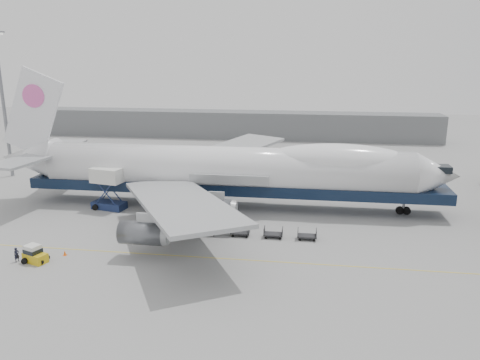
% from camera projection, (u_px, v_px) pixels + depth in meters
% --- Properties ---
extents(ground, '(260.00, 260.00, 0.00)m').
position_uv_depth(ground, '(210.00, 237.00, 57.24)').
color(ground, gray).
rests_on(ground, ground).
extents(apron_line, '(60.00, 0.15, 0.01)m').
position_uv_depth(apron_line, '(199.00, 257.00, 51.50)').
color(apron_line, gold).
rests_on(apron_line, ground).
extents(hangar, '(110.00, 8.00, 7.00)m').
position_uv_depth(hangar, '(226.00, 124.00, 124.59)').
color(hangar, slate).
rests_on(hangar, ground).
extents(floodlight_mast, '(2.40, 2.40, 25.43)m').
position_uv_depth(floodlight_mast, '(3.00, 97.00, 82.23)').
color(floodlight_mast, slate).
rests_on(floodlight_mast, ground).
extents(airliner, '(67.00, 55.30, 19.98)m').
position_uv_depth(airliner, '(231.00, 169.00, 67.15)').
color(airliner, white).
rests_on(airliner, ground).
extents(catering_truck, '(5.11, 3.95, 6.05)m').
position_uv_depth(catering_truck, '(108.00, 186.00, 66.76)').
color(catering_truck, navy).
rests_on(catering_truck, ground).
extents(baggage_tug, '(2.90, 2.18, 1.89)m').
position_uv_depth(baggage_tug, '(34.00, 255.00, 50.12)').
color(baggage_tug, gold).
rests_on(baggage_tug, ground).
extents(ground_worker, '(0.63, 0.70, 1.61)m').
position_uv_depth(ground_worker, '(17.00, 255.00, 50.16)').
color(ground_worker, black).
rests_on(ground_worker, ground).
extents(traffic_cone, '(0.38, 0.38, 0.56)m').
position_uv_depth(traffic_cone, '(65.00, 253.00, 51.88)').
color(traffic_cone, '#FF5F0D').
rests_on(traffic_cone, ground).
extents(dolly_0, '(2.30, 1.35, 1.30)m').
position_uv_depth(dolly_0, '(145.00, 227.00, 59.07)').
color(dolly_0, '#2D2D30').
rests_on(dolly_0, ground).
extents(dolly_1, '(2.30, 1.35, 1.30)m').
position_uv_depth(dolly_1, '(176.00, 228.00, 58.51)').
color(dolly_1, '#2D2D30').
rests_on(dolly_1, ground).
extents(dolly_2, '(2.30, 1.35, 1.30)m').
position_uv_depth(dolly_2, '(208.00, 230.00, 57.95)').
color(dolly_2, '#2D2D30').
rests_on(dolly_2, ground).
extents(dolly_3, '(2.30, 1.35, 1.30)m').
position_uv_depth(dolly_3, '(240.00, 232.00, 57.39)').
color(dolly_3, '#2D2D30').
rests_on(dolly_3, ground).
extents(dolly_4, '(2.30, 1.35, 1.30)m').
position_uv_depth(dolly_4, '(273.00, 233.00, 56.83)').
color(dolly_4, '#2D2D30').
rests_on(dolly_4, ground).
extents(dolly_5, '(2.30, 1.35, 1.30)m').
position_uv_depth(dolly_5, '(307.00, 235.00, 56.27)').
color(dolly_5, '#2D2D30').
rests_on(dolly_5, ground).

